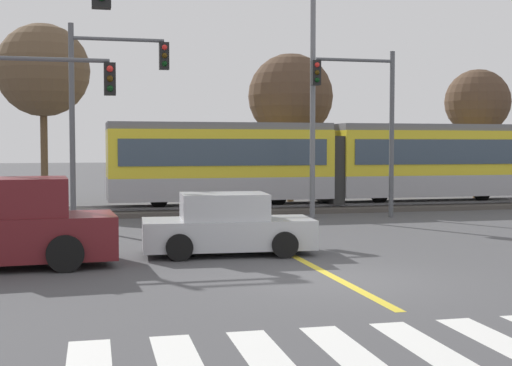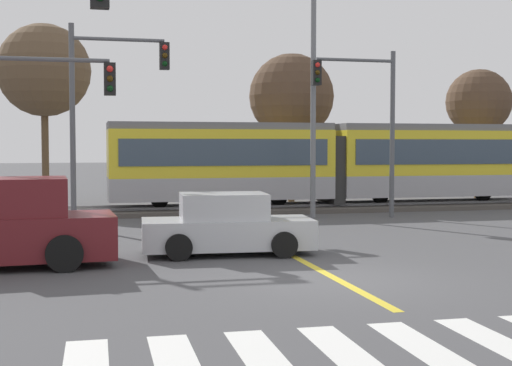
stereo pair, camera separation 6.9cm
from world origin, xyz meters
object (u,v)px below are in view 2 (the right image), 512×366
at_px(traffic_light_far_right, 366,108).
at_px(bare_tree_far_east, 479,102).
at_px(traffic_light_far_left, 104,96).
at_px(bare_tree_east, 291,97).
at_px(bare_tree_west, 44,71).
at_px(light_rail_tram, 331,161).
at_px(traffic_light_mid_left, 16,109).
at_px(street_lamp_centre, 318,71).
at_px(sedan_crossing, 227,226).

height_order(traffic_light_far_right, bare_tree_far_east, bare_tree_far_east).
xyz_separation_m(traffic_light_far_left, bare_tree_east, (9.02, 8.86, 0.71)).
bearing_deg(traffic_light_far_right, bare_tree_west, 143.24).
bearing_deg(bare_tree_east, light_rail_tram, -83.78).
xyz_separation_m(traffic_light_mid_left, street_lamp_centre, (10.28, 4.98, 1.76)).
xyz_separation_m(light_rail_tram, sedan_crossing, (-6.72, -11.27, -1.35)).
bearing_deg(bare_tree_far_east, traffic_light_far_left, -155.81).
distance_m(traffic_light_mid_left, bare_tree_east, 17.01).
height_order(light_rail_tram, street_lamp_centre, street_lamp_centre).
xyz_separation_m(light_rail_tram, traffic_light_far_left, (-9.49, -4.57, 2.27)).
relative_size(traffic_light_far_left, bare_tree_east, 0.94).
bearing_deg(bare_tree_west, bare_tree_east, -4.01).
relative_size(traffic_light_far_right, street_lamp_centre, 0.64).
relative_size(traffic_light_far_left, bare_tree_west, 0.81).
bearing_deg(bare_tree_west, street_lamp_centre, -39.19).
bearing_deg(traffic_light_far_right, light_rail_tram, 90.55).
bearing_deg(traffic_light_far_left, traffic_light_mid_left, -123.65).
bearing_deg(traffic_light_mid_left, street_lamp_centre, 25.87).
relative_size(sedan_crossing, bare_tree_west, 0.53).
distance_m(traffic_light_far_left, bare_tree_east, 12.66).
bearing_deg(bare_tree_east, traffic_light_mid_left, -132.48).
distance_m(light_rail_tram, traffic_light_far_left, 10.77).
distance_m(light_rail_tram, street_lamp_centre, 4.98).
relative_size(light_rail_tram, street_lamp_centre, 1.91).
height_order(traffic_light_far_right, street_lamp_centre, street_lamp_centre).
relative_size(light_rail_tram, traffic_light_mid_left, 3.29).
distance_m(traffic_light_far_left, bare_tree_far_east, 20.53).
xyz_separation_m(traffic_light_far_left, bare_tree_west, (-2.36, 9.65, 1.74)).
distance_m(light_rail_tram, sedan_crossing, 13.19).
bearing_deg(bare_tree_far_east, street_lamp_centre, -146.94).
bearing_deg(bare_tree_far_east, sedan_crossing, -136.55).
bearing_deg(bare_tree_east, bare_tree_far_east, -2.62).
bearing_deg(sedan_crossing, light_rail_tram, 59.19).
bearing_deg(bare_tree_west, traffic_light_far_left, -76.25).
bearing_deg(traffic_light_far_left, bare_tree_east, 44.47).
distance_m(traffic_light_mid_left, street_lamp_centre, 11.56).
bearing_deg(traffic_light_far_right, sedan_crossing, -132.11).
distance_m(traffic_light_far_right, street_lamp_centre, 2.24).
relative_size(sedan_crossing, bare_tree_far_east, 0.66).
bearing_deg(traffic_light_mid_left, traffic_light_far_right, 20.30).
distance_m(sedan_crossing, traffic_light_far_left, 8.10).
distance_m(sedan_crossing, traffic_light_far_right, 10.63).
bearing_deg(bare_tree_west, sedan_crossing, -72.58).
bearing_deg(bare_tree_west, traffic_light_far_right, -36.76).
xyz_separation_m(traffic_light_far_left, traffic_light_far_right, (9.53, 0.77, -0.23)).
bearing_deg(bare_tree_far_east, light_rail_tram, -157.38).
relative_size(sedan_crossing, traffic_light_mid_left, 0.77).
xyz_separation_m(sedan_crossing, bare_tree_east, (6.25, 15.56, 4.33)).
xyz_separation_m(light_rail_tram, traffic_light_mid_left, (-11.92, -8.22, 1.65)).
height_order(sedan_crossing, bare_tree_west, bare_tree_west).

